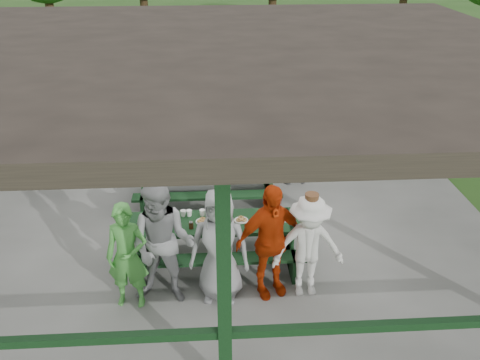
{
  "coord_description": "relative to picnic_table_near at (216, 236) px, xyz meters",
  "views": [
    {
      "loc": [
        -0.09,
        -8.03,
        5.03
      ],
      "look_at": [
        0.38,
        -0.3,
        1.11
      ],
      "focal_mm": 38.0,
      "sensor_mm": 36.0,
      "label": 1
    }
  ],
  "objects": [
    {
      "name": "ground",
      "position": [
        0.06,
        1.2,
        -0.58
      ],
      "size": [
        90.0,
        90.0,
        0.0
      ],
      "primitive_type": "plane",
      "color": "#265019",
      "rests_on": "ground"
    },
    {
      "name": "contestant_white_fedora",
      "position": [
        1.31,
        -0.87,
        0.33
      ],
      "size": [
        1.06,
        0.63,
        1.67
      ],
      "rotation": [
        0.0,
        0.0,
        0.03
      ],
      "color": "silver",
      "rests_on": "concrete_slab"
    },
    {
      "name": "contestant_green",
      "position": [
        -1.24,
        -0.95,
        0.33
      ],
      "size": [
        0.63,
        0.45,
        1.62
      ],
      "primitive_type": "imported",
      "rotation": [
        0.0,
        0.0,
        -0.1
      ],
      "color": "green",
      "rests_on": "concrete_slab"
    },
    {
      "name": "contestant_grey_left",
      "position": [
        -0.75,
        -0.89,
        0.47
      ],
      "size": [
        1.04,
        0.88,
        1.9
      ],
      "primitive_type": "imported",
      "rotation": [
        0.0,
        0.0,
        -0.19
      ],
      "color": "gray",
      "rests_on": "concrete_slab"
    },
    {
      "name": "spectator_grey",
      "position": [
        1.63,
        2.77,
        0.26
      ],
      "size": [
        0.76,
        0.62,
        1.47
      ],
      "primitive_type": "imported",
      "rotation": [
        0.0,
        0.0,
        3.22
      ],
      "color": "gray",
      "rests_on": "concrete_slab"
    },
    {
      "name": "table_setting",
      "position": [
        0.01,
        0.04,
        0.31
      ],
      "size": [
        2.31,
        0.45,
        0.1
      ],
      "color": "white",
      "rests_on": "picnic_table_near"
    },
    {
      "name": "spectator_blue",
      "position": [
        -1.56,
        3.4,
        0.41
      ],
      "size": [
        0.71,
        0.53,
        1.77
      ],
      "primitive_type": "imported",
      "rotation": [
        0.0,
        0.0,
        2.96
      ],
      "color": "#3E4BA1",
      "rests_on": "concrete_slab"
    },
    {
      "name": "picnic_table_far",
      "position": [
        -0.12,
        2.0,
        0.0
      ],
      "size": [
        2.77,
        1.39,
        0.75
      ],
      "color": "black",
      "rests_on": "concrete_slab"
    },
    {
      "name": "farm_trailer",
      "position": [
        -3.66,
        9.98,
        0.06
      ],
      "size": [
        3.73,
        2.22,
        1.3
      ],
      "rotation": [
        0.0,
        0.0,
        -0.28
      ],
      "color": "navy",
      "rests_on": "ground"
    },
    {
      "name": "pickup_truck",
      "position": [
        0.7,
        10.57,
        0.23
      ],
      "size": [
        6.41,
        4.67,
        1.62
      ],
      "primitive_type": "imported",
      "rotation": [
        0.0,
        0.0,
        1.95
      ],
      "color": "silver",
      "rests_on": "ground"
    },
    {
      "name": "pavilion_structure",
      "position": [
        0.06,
        1.2,
        2.59
      ],
      "size": [
        10.6,
        8.6,
        3.24
      ],
      "color": "black",
      "rests_on": "concrete_slab"
    },
    {
      "name": "contestant_red",
      "position": [
        0.76,
        -0.81,
        0.41
      ],
      "size": [
        1.13,
        0.74,
        1.78
      ],
      "primitive_type": "imported",
      "rotation": [
        0.0,
        0.0,
        0.32
      ],
      "color": "#AF2B07",
      "rests_on": "concrete_slab"
    },
    {
      "name": "concrete_slab",
      "position": [
        0.06,
        1.2,
        -0.53
      ],
      "size": [
        10.0,
        8.0,
        0.1
      ],
      "primitive_type": "cube",
      "color": "#64645F",
      "rests_on": "ground"
    },
    {
      "name": "picnic_table_near",
      "position": [
        0.0,
        0.0,
        0.0
      ],
      "size": [
        2.7,
        1.39,
        0.75
      ],
      "color": "black",
      "rests_on": "concrete_slab"
    },
    {
      "name": "contestant_grey_mid",
      "position": [
        0.04,
        -0.86,
        0.39
      ],
      "size": [
        0.92,
        0.66,
        1.75
      ],
      "primitive_type": "imported",
      "rotation": [
        0.0,
        0.0,
        -0.13
      ],
      "color": "gray",
      "rests_on": "concrete_slab"
    },
    {
      "name": "spectator_lblue",
      "position": [
        -0.34,
        2.99,
        0.33
      ],
      "size": [
        1.56,
        0.83,
        1.61
      ],
      "primitive_type": "imported",
      "rotation": [
        0.0,
        0.0,
        2.89
      ],
      "color": "#86AFCF",
      "rests_on": "concrete_slab"
    }
  ]
}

